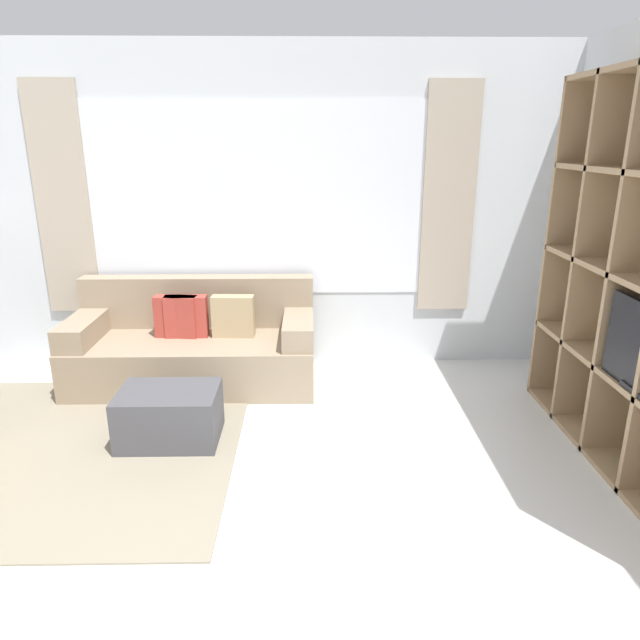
% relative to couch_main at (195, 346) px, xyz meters
% --- Properties ---
extents(wall_back, '(6.45, 0.11, 2.70)m').
position_rel_couch_main_xyz_m(wall_back, '(0.51, 0.45, 1.05)').
color(wall_back, silver).
rests_on(wall_back, ground_plane).
extents(area_rug, '(2.17, 2.14, 0.01)m').
position_rel_couch_main_xyz_m(area_rug, '(-0.62, -1.12, -0.30)').
color(area_rug, gray).
rests_on(area_rug, ground_plane).
extents(couch_main, '(1.96, 0.84, 0.83)m').
position_rel_couch_main_xyz_m(couch_main, '(0.00, 0.00, 0.00)').
color(couch_main, gray).
rests_on(couch_main, ground_plane).
extents(ottoman, '(0.65, 0.46, 0.36)m').
position_rel_couch_main_xyz_m(ottoman, '(0.01, -1.01, -0.12)').
color(ottoman, '#47474C').
rests_on(ottoman, ground_plane).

